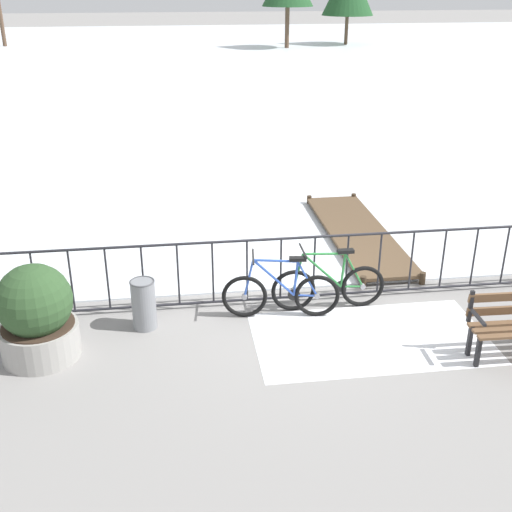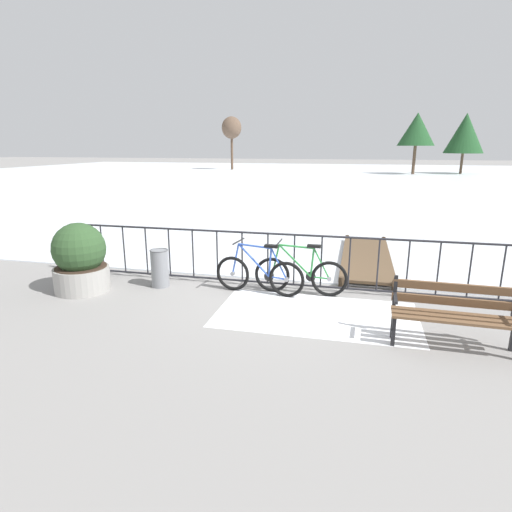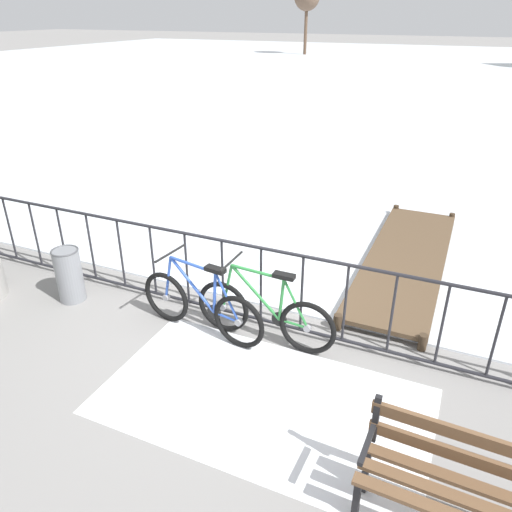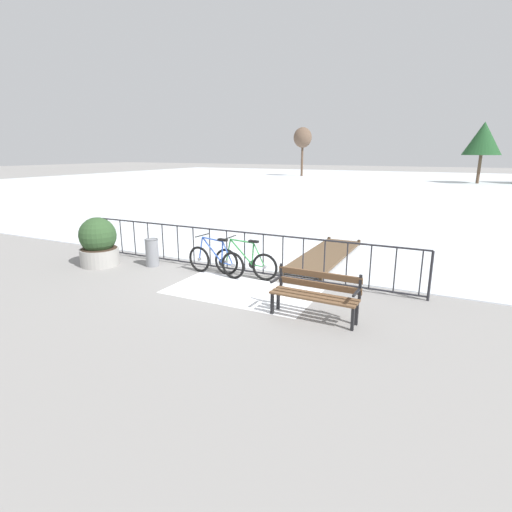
{
  "view_description": "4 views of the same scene",
  "coord_description": "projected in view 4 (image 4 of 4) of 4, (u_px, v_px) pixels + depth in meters",
  "views": [
    {
      "loc": [
        -1.79,
        -8.43,
        4.6
      ],
      "look_at": [
        -0.64,
        -0.11,
        0.84
      ],
      "focal_mm": 44.48,
      "sensor_mm": 36.0,
      "label": 1
    },
    {
      "loc": [
        1.34,
        -7.62,
        2.65
      ],
      "look_at": [
        -0.33,
        -0.67,
        0.78
      ],
      "focal_mm": 29.6,
      "sensor_mm": 36.0,
      "label": 2
    },
    {
      "loc": [
        2.24,
        -4.58,
        3.46
      ],
      "look_at": [
        0.07,
        0.27,
        0.79
      ],
      "focal_mm": 34.33,
      "sensor_mm": 36.0,
      "label": 3
    },
    {
      "loc": [
        4.8,
        -8.51,
        2.97
      ],
      "look_at": [
        0.88,
        -0.64,
        0.68
      ],
      "focal_mm": 28.28,
      "sensor_mm": 36.0,
      "label": 4
    }
  ],
  "objects": [
    {
      "name": "ground_plane",
      "position": [
        236.0,
        272.0,
        10.19
      ],
      "size": [
        160.0,
        160.0,
        0.0
      ],
      "primitive_type": "plane",
      "color": "gray"
    },
    {
      "name": "frozen_pond",
      "position": [
        396.0,
        187.0,
        34.79
      ],
      "size": [
        80.0,
        56.0,
        0.03
      ],
      "primitive_type": "cube",
      "color": "silver",
      "rests_on": "ground"
    },
    {
      "name": "snow_patch",
      "position": [
        241.0,
        291.0,
        8.81
      ],
      "size": [
        3.22,
        1.79,
        0.01
      ],
      "primitive_type": "cube",
      "color": "white",
      "rests_on": "ground"
    },
    {
      "name": "railing_fence",
      "position": [
        236.0,
        251.0,
        10.05
      ],
      "size": [
        9.06,
        0.06,
        1.07
      ],
      "color": "#232328",
      "rests_on": "ground"
    },
    {
      "name": "bicycle_near_railing",
      "position": [
        245.0,
        263.0,
        9.68
      ],
      "size": [
        1.71,
        0.52,
        0.97
      ],
      "color": "black",
      "rests_on": "ground"
    },
    {
      "name": "bicycle_second",
      "position": [
        216.0,
        261.0,
        9.87
      ],
      "size": [
        1.71,
        0.52,
        0.97
      ],
      "color": "black",
      "rests_on": "ground"
    },
    {
      "name": "park_bench",
      "position": [
        316.0,
        291.0,
        7.3
      ],
      "size": [
        1.62,
        0.53,
        0.89
      ],
      "color": "brown",
      "rests_on": "ground"
    },
    {
      "name": "planter_with_shrub",
      "position": [
        98.0,
        243.0,
        10.7
      ],
      "size": [
        1.0,
        1.0,
        1.29
      ],
      "color": "#9E9B96",
      "rests_on": "ground"
    },
    {
      "name": "trash_bin",
      "position": [
        152.0,
        252.0,
        10.67
      ],
      "size": [
        0.35,
        0.35,
        0.73
      ],
      "color": "gray",
      "rests_on": "ground"
    },
    {
      "name": "wooden_dock",
      "position": [
        326.0,
        255.0,
        11.46
      ],
      "size": [
        1.1,
        4.12,
        0.2
      ],
      "color": "brown",
      "rests_on": "ground"
    },
    {
      "name": "tree_far_west",
      "position": [
        483.0,
        139.0,
        37.04
      ],
      "size": [
        3.36,
        3.36,
        5.6
      ],
      "color": "brown",
      "rests_on": "ground"
    },
    {
      "name": "tree_west_mid",
      "position": [
        303.0,
        138.0,
        48.36
      ],
      "size": [
        2.17,
        2.17,
        5.77
      ],
      "color": "brown",
      "rests_on": "ground"
    }
  ]
}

